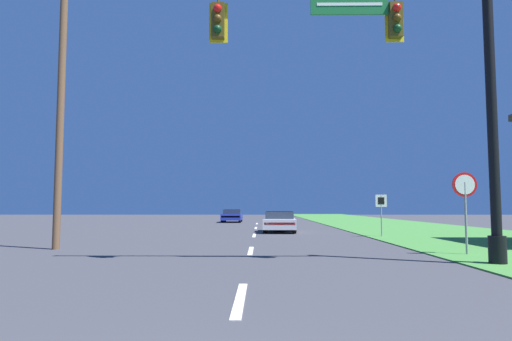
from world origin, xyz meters
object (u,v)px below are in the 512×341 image
utility_pole_near (61,97)px  stop_sign (465,194)px  car_ahead (280,222)px  route_sign_post (381,206)px  far_car (232,216)px  signal_mast (416,77)px

utility_pole_near → stop_sign: bearing=-7.8°
car_ahead → utility_pole_near: bearing=-127.4°
route_sign_post → far_car: bearing=112.6°
far_car → stop_sign: (9.02, -29.13, 1.26)m
stop_sign → utility_pole_near: bearing=172.2°
car_ahead → stop_sign: 13.69m
far_car → route_sign_post: route_sign_post is taller
route_sign_post → signal_mast: bearing=-99.7°
car_ahead → stop_sign: stop_sign is taller
signal_mast → route_sign_post: signal_mast is taller
stop_sign → route_sign_post: size_ratio=1.23×
stop_sign → route_sign_post: stop_sign is taller
car_ahead → signal_mast: bearing=-78.6°
stop_sign → route_sign_post: (-0.38, 8.39, -0.34)m
far_car → stop_sign: bearing=-72.8°
route_sign_post → utility_pole_near: utility_pole_near is taller
car_ahead → route_sign_post: size_ratio=2.12×
signal_mast → stop_sign: signal_mast is taller
signal_mast → route_sign_post: size_ratio=4.19×
far_car → utility_pole_near: (-4.44, -27.30, 4.78)m
signal_mast → far_car: (-6.81, 31.42, -4.31)m
route_sign_post → utility_pole_near: size_ratio=0.19×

